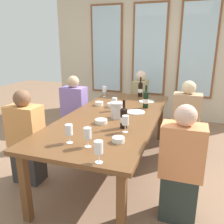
{
  "coord_description": "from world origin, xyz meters",
  "views": [
    {
      "loc": [
        0.87,
        -2.64,
        1.6
      ],
      "look_at": [
        0.0,
        -0.06,
        0.79
      ],
      "focal_mm": 37.43,
      "sensor_mm": 36.0,
      "label": 1
    }
  ],
  "objects_px": {
    "seated_person_2": "(27,140)",
    "wine_bottle_0": "(124,118)",
    "wine_bottle_1": "(140,89)",
    "wine_glass_0": "(104,90)",
    "wine_bottle_2": "(146,99)",
    "dining_table": "(113,119)",
    "metal_pitcher": "(117,110)",
    "tasting_bowl_3": "(101,121)",
    "wine_glass_3": "(88,134)",
    "wine_glass_4": "(125,121)",
    "seated_person_1": "(186,122)",
    "white_plate_1": "(136,112)",
    "tasting_bowl_2": "(112,105)",
    "tasting_bowl_1": "(118,140)",
    "tasting_bowl_0": "(99,104)",
    "seated_person_0": "(75,112)",
    "wine_glass_5": "(115,102)",
    "wine_glass_2": "(69,131)",
    "seated_person_3": "(181,167)",
    "wine_glass_1": "(99,148)",
    "white_plate_0": "(146,101)",
    "seated_person_4": "(140,102)"
  },
  "relations": [
    {
      "from": "wine_glass_0",
      "to": "wine_bottle_2",
      "type": "bearing_deg",
      "value": -31.39
    },
    {
      "from": "wine_bottle_1",
      "to": "tasting_bowl_2",
      "type": "xyz_separation_m",
      "value": [
        -0.23,
        -0.78,
        -0.1
      ]
    },
    {
      "from": "tasting_bowl_0",
      "to": "wine_glass_4",
      "type": "height_order",
      "value": "wine_glass_4"
    },
    {
      "from": "white_plate_0",
      "to": "seated_person_2",
      "type": "relative_size",
      "value": 0.21
    },
    {
      "from": "tasting_bowl_0",
      "to": "wine_glass_2",
      "type": "height_order",
      "value": "wine_glass_2"
    },
    {
      "from": "wine_glass_5",
      "to": "seated_person_2",
      "type": "xyz_separation_m",
      "value": [
        -0.82,
        -0.76,
        -0.34
      ]
    },
    {
      "from": "wine_bottle_2",
      "to": "wine_glass_1",
      "type": "relative_size",
      "value": 1.81
    },
    {
      "from": "tasting_bowl_2",
      "to": "seated_person_4",
      "type": "xyz_separation_m",
      "value": [
        0.14,
        1.27,
        -0.24
      ]
    },
    {
      "from": "wine_glass_4",
      "to": "seated_person_0",
      "type": "distance_m",
      "value": 1.65
    },
    {
      "from": "tasting_bowl_3",
      "to": "wine_glass_1",
      "type": "distance_m",
      "value": 0.89
    },
    {
      "from": "tasting_bowl_0",
      "to": "seated_person_0",
      "type": "xyz_separation_m",
      "value": [
        -0.53,
        0.24,
        -0.24
      ]
    },
    {
      "from": "wine_glass_2",
      "to": "seated_person_2",
      "type": "bearing_deg",
      "value": 155.57
    },
    {
      "from": "tasting_bowl_1",
      "to": "wine_glass_4",
      "type": "xyz_separation_m",
      "value": [
        -0.01,
        0.26,
        0.09
      ]
    },
    {
      "from": "wine_bottle_1",
      "to": "wine_glass_3",
      "type": "bearing_deg",
      "value": -90.37
    },
    {
      "from": "metal_pitcher",
      "to": "wine_glass_3",
      "type": "bearing_deg",
      "value": -89.57
    },
    {
      "from": "wine_glass_3",
      "to": "wine_bottle_0",
      "type": "bearing_deg",
      "value": 73.42
    },
    {
      "from": "tasting_bowl_1",
      "to": "seated_person_0",
      "type": "height_order",
      "value": "seated_person_0"
    },
    {
      "from": "seated_person_2",
      "to": "wine_bottle_1",
      "type": "bearing_deg",
      "value": 60.75
    },
    {
      "from": "metal_pitcher",
      "to": "seated_person_2",
      "type": "bearing_deg",
      "value": -152.89
    },
    {
      "from": "tasting_bowl_1",
      "to": "wine_glass_1",
      "type": "bearing_deg",
      "value": -94.1
    },
    {
      "from": "white_plate_1",
      "to": "wine_bottle_0",
      "type": "distance_m",
      "value": 0.61
    },
    {
      "from": "wine_glass_1",
      "to": "tasting_bowl_1",
      "type": "bearing_deg",
      "value": 85.9
    },
    {
      "from": "white_plate_0",
      "to": "white_plate_1",
      "type": "bearing_deg",
      "value": -92.52
    },
    {
      "from": "wine_bottle_0",
      "to": "wine_glass_3",
      "type": "bearing_deg",
      "value": -106.58
    },
    {
      "from": "wine_glass_3",
      "to": "wine_glass_4",
      "type": "xyz_separation_m",
      "value": [
        0.21,
        0.43,
        -0.0
      ]
    },
    {
      "from": "dining_table",
      "to": "tasting_bowl_3",
      "type": "xyz_separation_m",
      "value": [
        -0.03,
        -0.36,
        0.08
      ]
    },
    {
      "from": "wine_bottle_2",
      "to": "tasting_bowl_3",
      "type": "distance_m",
      "value": 0.88
    },
    {
      "from": "wine_glass_0",
      "to": "seated_person_3",
      "type": "xyz_separation_m",
      "value": [
        1.32,
        -1.6,
        -0.33
      ]
    },
    {
      "from": "wine_bottle_0",
      "to": "wine_glass_0",
      "type": "relative_size",
      "value": 1.73
    },
    {
      "from": "tasting_bowl_2",
      "to": "seated_person_4",
      "type": "relative_size",
      "value": 0.12
    },
    {
      "from": "wine_glass_4",
      "to": "white_plate_0",
      "type": "bearing_deg",
      "value": 91.38
    },
    {
      "from": "white_plate_0",
      "to": "wine_glass_5",
      "type": "distance_m",
      "value": 0.7
    },
    {
      "from": "dining_table",
      "to": "white_plate_0",
      "type": "xyz_separation_m",
      "value": [
        0.27,
        0.79,
        0.07
      ]
    },
    {
      "from": "metal_pitcher",
      "to": "tasting_bowl_0",
      "type": "height_order",
      "value": "metal_pitcher"
    },
    {
      "from": "wine_glass_4",
      "to": "seated_person_0",
      "type": "xyz_separation_m",
      "value": [
        -1.16,
        1.12,
        -0.33
      ]
    },
    {
      "from": "wine_glass_0",
      "to": "wine_glass_5",
      "type": "height_order",
      "value": "same"
    },
    {
      "from": "wine_bottle_0",
      "to": "tasting_bowl_1",
      "type": "distance_m",
      "value": 0.39
    },
    {
      "from": "wine_glass_2",
      "to": "wine_glass_4",
      "type": "relative_size",
      "value": 1.0
    },
    {
      "from": "wine_glass_4",
      "to": "seated_person_1",
      "type": "bearing_deg",
      "value": 64.7
    },
    {
      "from": "wine_bottle_1",
      "to": "tasting_bowl_3",
      "type": "bearing_deg",
      "value": -94.86
    },
    {
      "from": "seated_person_2",
      "to": "wine_bottle_0",
      "type": "bearing_deg",
      "value": 9.3
    },
    {
      "from": "wine_glass_5",
      "to": "seated_person_3",
      "type": "relative_size",
      "value": 0.16
    },
    {
      "from": "wine_bottle_1",
      "to": "wine_glass_0",
      "type": "relative_size",
      "value": 1.84
    },
    {
      "from": "wine_bottle_2",
      "to": "seated_person_2",
      "type": "bearing_deg",
      "value": -138.64
    },
    {
      "from": "white_plate_1",
      "to": "tasting_bowl_1",
      "type": "distance_m",
      "value": 0.97
    },
    {
      "from": "dining_table",
      "to": "metal_pitcher",
      "type": "relative_size",
      "value": 13.27
    },
    {
      "from": "white_plate_1",
      "to": "tasting_bowl_2",
      "type": "bearing_deg",
      "value": 157.61
    },
    {
      "from": "white_plate_1",
      "to": "wine_bottle_2",
      "type": "height_order",
      "value": "wine_bottle_2"
    },
    {
      "from": "metal_pitcher",
      "to": "tasting_bowl_2",
      "type": "distance_m",
      "value": 0.51
    },
    {
      "from": "seated_person_2",
      "to": "wine_glass_1",
      "type": "bearing_deg",
      "value": -27.54
    }
  ]
}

